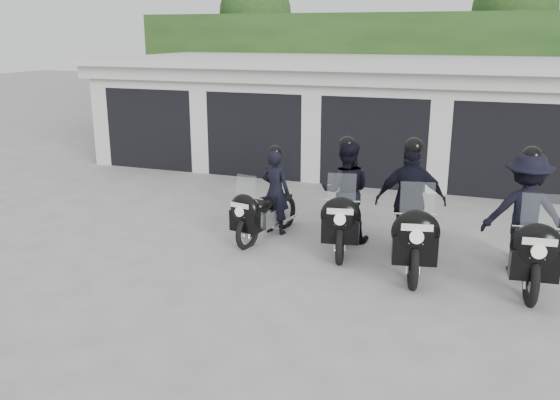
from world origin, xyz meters
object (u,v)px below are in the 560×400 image
(police_bike_b, at_px, (345,199))
(police_bike_c, at_px, (411,210))
(police_bike_a, at_px, (267,201))
(police_bike_d, at_px, (526,222))

(police_bike_b, xyz_separation_m, police_bike_c, (1.23, -0.52, 0.06))
(police_bike_a, xyz_separation_m, police_bike_c, (2.65, -0.41, 0.21))
(police_bike_b, xyz_separation_m, police_bike_d, (2.96, -0.51, 0.06))
(police_bike_a, height_order, police_bike_d, police_bike_d)
(police_bike_b, distance_m, police_bike_d, 3.01)
(police_bike_a, xyz_separation_m, police_bike_d, (4.39, -0.40, 0.20))
(police_bike_d, bearing_deg, police_bike_b, 164.73)
(police_bike_c, relative_size, police_bike_d, 1.00)
(police_bike_b, bearing_deg, police_bike_a, 174.44)
(police_bike_b, relative_size, police_bike_d, 0.94)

